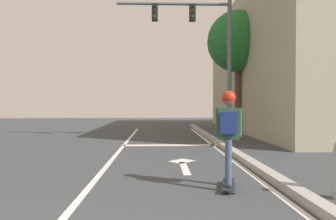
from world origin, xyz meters
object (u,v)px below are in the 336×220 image
object	(u,v)px
skater	(229,126)
roadside_tree	(238,42)
skateboard	(228,184)
traffic_signal_mast	(201,39)

from	to	relation	value
skater	roadside_tree	distance (m)	10.69
skateboard	skater	bearing A→B (deg)	-103.62
skater	traffic_signal_mast	xyz separation A→B (m)	(0.51, 7.06, 2.96)
traffic_signal_mast	skateboard	bearing A→B (deg)	-94.14
skater	roadside_tree	bearing A→B (deg)	74.63
traffic_signal_mast	roadside_tree	distance (m)	3.51
skater	roadside_tree	world-z (taller)	roadside_tree
traffic_signal_mast	roadside_tree	world-z (taller)	roadside_tree
skateboard	traffic_signal_mast	size ratio (longest dim) A/B	0.16
skateboard	traffic_signal_mast	bearing A→B (deg)	85.86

